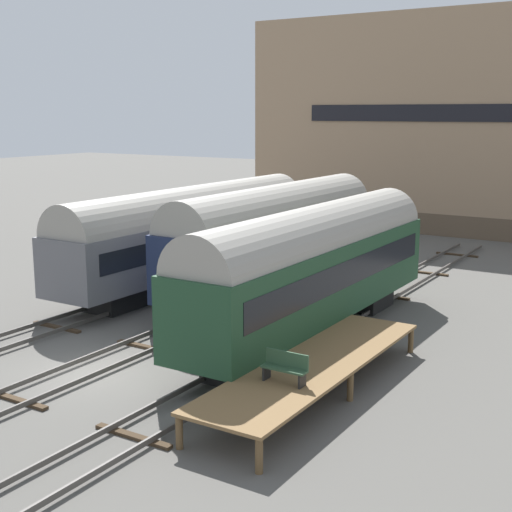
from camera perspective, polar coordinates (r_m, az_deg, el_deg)
The scene contains 9 objects.
ground_plane at distance 25.47m, azimuth -13.35°, elevation -9.01°, with size 200.00×200.00×0.00m, color #56544F.
track_middle at distance 25.42m, azimuth -13.36°, elevation -8.71°, with size 2.60×60.00×0.26m.
track_right at distance 22.47m, azimuth -4.62°, elevation -11.16°, with size 2.60×60.00×0.26m.
train_car_green at distance 27.82m, azimuth 4.66°, elevation -0.60°, with size 2.98×15.90×5.25m.
train_car_navy at distance 34.55m, azimuth 1.65°, elevation 1.87°, with size 3.12×15.63×5.36m.
train_car_grey at distance 36.86m, azimuth -5.07°, elevation 2.18°, with size 3.12×18.20×5.08m.
station_platform at distance 22.83m, azimuth 4.72°, elevation -8.61°, with size 2.78×10.98×1.04m.
bench at distance 20.91m, azimuth 2.37°, elevation -8.81°, with size 1.40×0.40×0.91m.
warehouse_building at distance 57.85m, azimuth 18.38°, elevation 10.02°, with size 34.84×12.41×15.86m.
Camera 1 is at (17.23, -16.58, 8.74)m, focal length 50.00 mm.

